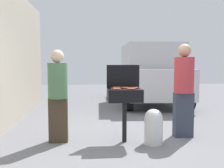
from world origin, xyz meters
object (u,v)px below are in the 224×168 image
object	(u,v)px
hot_dog_8	(127,88)
person_right	(184,87)
hot_dog_2	(134,88)
bbq_grill	(125,97)
hot_dog_6	(135,88)
hot_dog_4	(117,89)
hot_dog_0	(117,87)
hot_dog_5	(115,88)
hot_dog_3	(124,87)
person_left	(58,92)
hot_dog_1	(131,89)
propane_tank	(153,126)
parked_minivan	(149,74)
hot_dog_7	(132,89)

from	to	relation	value
hot_dog_8	person_right	xyz separation A→B (m)	(1.12, 0.21, -0.01)
hot_dog_2	bbq_grill	bearing A→B (deg)	-154.52
hot_dog_6	hot_dog_4	bearing A→B (deg)	-152.72
hot_dog_0	hot_dog_5	distance (m)	0.17
person_right	hot_dog_0	bearing A→B (deg)	0.97
hot_dog_3	person_left	world-z (taller)	person_left
person_right	hot_dog_8	bearing A→B (deg)	6.97
hot_dog_0	hot_dog_5	size ratio (longest dim) A/B	1.00
hot_dog_1	hot_dog_8	xyz separation A→B (m)	(-0.05, 0.18, 0.00)
hot_dog_3	hot_dog_5	bearing A→B (deg)	-140.26
hot_dog_0	hot_dog_1	xyz separation A→B (m)	(0.21, -0.28, 0.00)
hot_dog_6	hot_dog_0	bearing A→B (deg)	165.32
propane_tank	person_left	bearing A→B (deg)	170.50
hot_dog_3	hot_dog_0	bearing A→B (deg)	177.75
hot_dog_0	parked_minivan	xyz separation A→B (m)	(1.61, 4.33, 0.06)
hot_dog_0	propane_tank	distance (m)	0.94
hot_dog_5	hot_dog_7	size ratio (longest dim) A/B	1.00
hot_dog_0	hot_dog_8	size ratio (longest dim) A/B	1.00
hot_dog_3	propane_tank	distance (m)	0.85
person_left	hot_dog_6	bearing A→B (deg)	-5.01
hot_dog_3	hot_dog_4	size ratio (longest dim) A/B	1.00
bbq_grill	parked_minivan	distance (m)	4.71
hot_dog_4	hot_dog_6	size ratio (longest dim) A/B	1.00
hot_dog_5	parked_minivan	xyz separation A→B (m)	(1.66, 4.49, 0.06)
hot_dog_3	propane_tank	xyz separation A→B (m)	(0.47, -0.30, -0.65)
hot_dog_8	person_left	bearing A→B (deg)	176.19
person_right	parked_minivan	size ratio (longest dim) A/B	0.40
hot_dog_8	person_left	world-z (taller)	person_left
hot_dog_2	person_right	bearing A→B (deg)	9.04
hot_dog_5	person_left	distance (m)	1.01
hot_dog_1	hot_dog_2	xyz separation A→B (m)	(0.09, 0.23, 0.00)
hot_dog_4	hot_dog_5	size ratio (longest dim) A/B	1.00
hot_dog_6	hot_dog_3	bearing A→B (deg)	156.73
hot_dog_4	propane_tank	xyz separation A→B (m)	(0.63, -0.05, -0.65)
bbq_grill	hot_dog_2	size ratio (longest dim) A/B	7.34
hot_dog_4	hot_dog_7	xyz separation A→B (m)	(0.26, 0.03, 0.00)
bbq_grill	propane_tank	size ratio (longest dim) A/B	1.55
hot_dog_1	person_right	distance (m)	1.14
hot_dog_2	person_left	xyz separation A→B (m)	(-1.35, 0.03, -0.08)
hot_dog_3	hot_dog_7	size ratio (longest dim) A/B	1.00
hot_dog_4	hot_dog_8	distance (m)	0.24
hot_dog_3	hot_dog_7	xyz separation A→B (m)	(0.10, -0.22, 0.00)
hot_dog_3	hot_dog_7	bearing A→B (deg)	-64.70
hot_dog_2	hot_dog_3	size ratio (longest dim) A/B	1.00
person_left	person_right	distance (m)	2.34
hot_dog_2	parked_minivan	size ratio (longest dim) A/B	0.03
hot_dog_3	hot_dog_4	xyz separation A→B (m)	(-0.16, -0.25, 0.00)
propane_tank	parked_minivan	world-z (taller)	parked_minivan
bbq_grill	person_left	distance (m)	1.18
hot_dog_1	hot_dog_3	distance (m)	0.29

